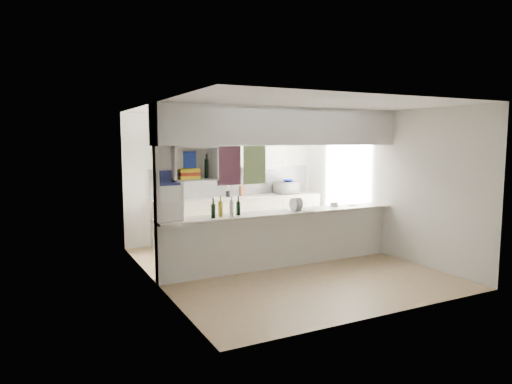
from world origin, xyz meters
TOP-DOWN VIEW (x-y plane):
  - floor at (0.00, 0.00)m, footprint 4.80×4.80m
  - ceiling at (0.00, 0.00)m, footprint 4.80×4.80m
  - wall_back at (0.00, 2.40)m, footprint 4.20×0.00m
  - wall_left at (-2.10, 0.00)m, footprint 0.00×4.80m
  - wall_right at (2.10, 0.00)m, footprint 0.00×4.80m
  - servery_partition at (-0.17, 0.00)m, footprint 4.20×0.50m
  - cubby_shelf at (-1.57, -0.06)m, footprint 0.65×0.35m
  - kitchen_run at (0.16, 2.14)m, footprint 3.60×0.63m
  - microwave at (1.32, 2.10)m, footprint 0.48×0.33m
  - bowl at (1.34, 2.06)m, footprint 0.22×0.22m
  - dish_rack at (0.28, -0.03)m, footprint 0.46×0.37m
  - cup at (0.24, -0.05)m, footprint 0.14×0.14m
  - wine_bottles at (-1.02, -0.05)m, footprint 0.52×0.15m
  - plastic_tubs at (1.14, 0.11)m, footprint 0.49×0.18m
  - utensil_jar at (-0.04, 2.15)m, footprint 0.09×0.09m
  - knife_block at (0.29, 2.18)m, footprint 0.13×0.11m

SIDE VIEW (x-z plane):
  - floor at x=0.00m, z-range 0.00..0.00m
  - kitchen_run at x=0.16m, z-range -0.29..1.95m
  - plastic_tubs at x=1.14m, z-range 0.92..0.99m
  - cup at x=0.24m, z-range 0.94..1.03m
  - utensil_jar at x=-0.04m, z-range 0.92..1.05m
  - dish_rack at x=0.28m, z-range 0.90..1.12m
  - knife_block at x=0.29m, z-range 0.92..1.14m
  - wine_bottles at x=-1.02m, z-range 0.87..1.21m
  - microwave at x=1.32m, z-range 0.92..1.18m
  - bowl at x=1.34m, z-range 1.18..1.24m
  - wall_back at x=0.00m, z-range -0.80..3.40m
  - wall_left at x=-2.10m, z-range -1.10..3.70m
  - wall_right at x=2.10m, z-range -1.10..3.70m
  - servery_partition at x=-0.17m, z-range 0.36..2.96m
  - cubby_shelf at x=-1.57m, z-range 1.46..1.96m
  - ceiling at x=0.00m, z-range 2.60..2.60m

